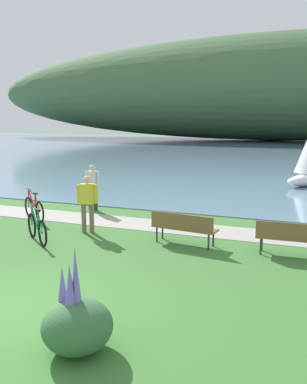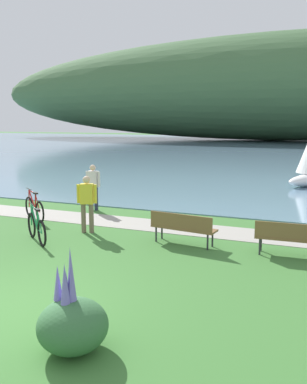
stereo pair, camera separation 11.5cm
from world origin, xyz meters
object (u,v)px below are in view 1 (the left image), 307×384
Objects in this scene: park_bench_further_along at (294,236)px; bicycle_beside_path at (34,208)px; person_at_shoreline at (93,184)px; bicycle_leaning_near_bench at (37,228)px; park_bench_near_camera at (183,226)px; person_on_the_grass at (87,201)px.

bicycle_beside_path is at bearing 174.31° from park_bench_further_along.
person_at_shoreline is (-7.31, 2.96, 0.46)m from park_bench_further_along.
bicycle_beside_path is (-1.71, 2.11, -0.00)m from bicycle_leaning_near_bench.
park_bench_further_along is at bearing -5.69° from bicycle_beside_path.
person_on_the_grass is (-3.03, 0.14, 0.46)m from park_bench_near_camera.
park_bench_near_camera is 1.28× the size of bicycle_leaning_near_bench.
bicycle_beside_path is at bearing -116.37° from person_at_shoreline.
park_bench_near_camera is 1.22× the size of bicycle_beside_path.
bicycle_beside_path is (-8.36, 0.83, -0.12)m from park_bench_further_along.
park_bench_further_along is 7.90m from person_at_shoreline.
park_bench_further_along is 1.06× the size of person_on_the_grass.
bicycle_leaning_near_bench is at bearing -169.17° from park_bench_further_along.
person_on_the_grass is at bearing 179.10° from park_bench_further_along.
park_bench_near_camera is at bearing -33.75° from person_at_shoreline.
person_at_shoreline reaches higher than bicycle_beside_path.
person_at_shoreline is (-4.49, 3.00, 0.46)m from park_bench_near_camera.
park_bench_near_camera is 1.02× the size of park_bench_further_along.
park_bench_further_along is 6.77m from bicycle_leaning_near_bench.
person_at_shoreline is (1.05, 2.13, 0.58)m from bicycle_beside_path.
person_on_the_grass is (1.46, -2.87, 0.00)m from person_at_shoreline.
bicycle_beside_path is 0.89× the size of person_on_the_grass.
person_at_shoreline is at bearing 157.95° from park_bench_further_along.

